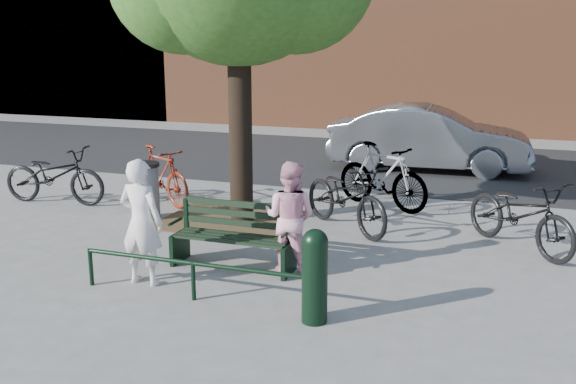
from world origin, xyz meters
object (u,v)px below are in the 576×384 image
at_px(person_left, 141,222).
at_px(parked_car, 429,138).
at_px(bollard, 315,273).
at_px(litter_bin, 146,191).
at_px(person_right, 290,217).
at_px(bicycle_c, 346,196).
at_px(park_bench, 235,234).

bearing_deg(person_left, parked_car, -104.34).
relative_size(bollard, litter_bin, 1.08).
xyz_separation_m(bollard, parked_car, (0.14, 9.17, 0.20)).
distance_m(bollard, parked_car, 9.18).
distance_m(person_left, bollard, 2.52).
bearing_deg(person_right, litter_bin, -22.89).
height_order(person_left, parked_car, person_left).
bearing_deg(parked_car, person_left, 160.85).
xyz_separation_m(bollard, bicycle_c, (-0.55, 3.66, -0.02)).
bearing_deg(bicycle_c, parked_car, 32.75).
xyz_separation_m(person_left, person_right, (1.68, 1.06, -0.06)).
bearing_deg(bollard, person_right, 118.71).
bearing_deg(bicycle_c, bollard, -131.52).
xyz_separation_m(person_left, bicycle_c, (1.93, 3.26, -0.27)).
distance_m(bollard, litter_bin, 5.16).
distance_m(park_bench, litter_bin, 3.04).
bearing_deg(bicycle_c, litter_bin, 138.22).
distance_m(person_right, bollard, 1.68).
bearing_deg(person_left, person_right, -145.40).
relative_size(litter_bin, bicycle_c, 0.47).
xyz_separation_m(person_left, parked_car, (2.62, 8.78, -0.05)).
height_order(person_right, litter_bin, person_right).
xyz_separation_m(park_bench, bicycle_c, (1.05, 2.27, 0.10)).
xyz_separation_m(park_bench, litter_bin, (-2.49, 1.75, 0.04)).
relative_size(person_right, bicycle_c, 0.71).
bearing_deg(bollard, person_left, 170.91).
bearing_deg(bollard, parked_car, 89.13).
relative_size(person_left, bicycle_c, 0.77).
height_order(park_bench, person_left, person_left).
distance_m(person_left, bicycle_c, 3.80).
bearing_deg(bollard, bicycle_c, 98.58).
relative_size(person_right, bollard, 1.41).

